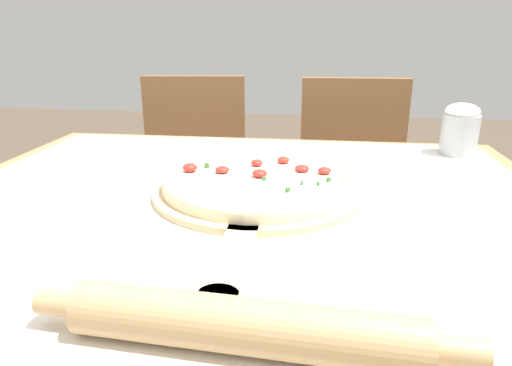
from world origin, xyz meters
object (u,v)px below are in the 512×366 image
object	(u,v)px
pizza_peel	(257,194)
chair_right	(352,186)
pizza	(258,180)
flour_cup	(460,129)
rolling_pin	(244,326)
chair_left	(194,179)

from	to	relation	value
pizza_peel	chair_right	size ratio (longest dim) A/B	0.65
pizza_peel	pizza	distance (m)	0.03
chair_right	flour_cup	xyz separation A→B (m)	(0.20, -0.47, 0.31)
pizza_peel	pizza	bearing A→B (deg)	90.16
pizza_peel	flour_cup	size ratio (longest dim) A/B	4.68
pizza_peel	flour_cup	distance (m)	0.56
rolling_pin	flour_cup	world-z (taller)	flour_cup
pizza_peel	chair_left	xyz separation A→B (m)	(-0.34, 0.83, -0.26)
pizza_peel	chair_right	world-z (taller)	chair_right
pizza	rolling_pin	world-z (taller)	rolling_pin
pizza_peel	chair_right	bearing A→B (deg)	73.76
pizza_peel	rolling_pin	bearing A→B (deg)	-84.33
rolling_pin	pizza	bearing A→B (deg)	95.40
chair_left	chair_right	world-z (taller)	same
rolling_pin	chair_left	distance (m)	1.32
rolling_pin	flour_cup	xyz separation A→B (m)	(0.40, 0.76, 0.04)
pizza	flour_cup	bearing A→B (deg)	37.23
pizza	chair_left	xyz separation A→B (m)	(-0.34, 0.81, -0.28)
pizza_peel	chair_right	distance (m)	0.90
chair_left	flour_cup	xyz separation A→B (m)	(0.78, -0.47, 0.31)
rolling_pin	chair_right	size ratio (longest dim) A/B	0.48
chair_left	chair_right	distance (m)	0.58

